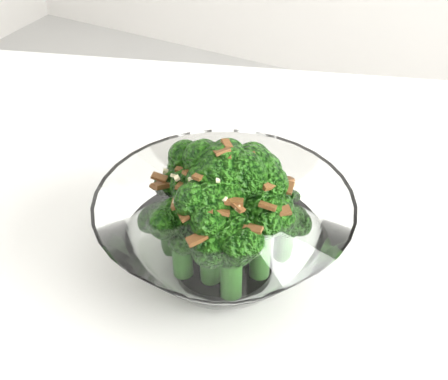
% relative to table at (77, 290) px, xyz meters
% --- Properties ---
extents(table, '(1.39, 1.15, 0.75)m').
position_rel_table_xyz_m(table, '(0.00, 0.00, 0.00)').
color(table, white).
rests_on(table, ground).
extents(broccoli_dish, '(0.22, 0.22, 0.14)m').
position_rel_table_xyz_m(broccoli_dish, '(0.15, 0.04, 0.12)').
color(broccoli_dish, white).
rests_on(broccoli_dish, table).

